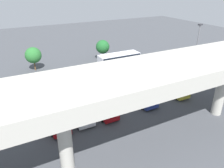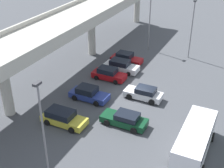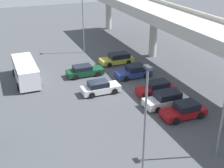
{
  "view_description": "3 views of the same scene",
  "coord_description": "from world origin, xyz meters",
  "px_view_note": "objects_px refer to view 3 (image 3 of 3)",
  "views": [
    {
      "loc": [
        12.33,
        25.34,
        14.38
      ],
      "look_at": [
        -0.56,
        0.69,
        1.43
      ],
      "focal_mm": 35.0,
      "sensor_mm": 36.0,
      "label": 1
    },
    {
      "loc": [
        -29.88,
        -11.24,
        19.22
      ],
      "look_at": [
        -0.91,
        2.86,
        1.6
      ],
      "focal_mm": 50.0,
      "sensor_mm": 36.0,
      "label": 2
    },
    {
      "loc": [
        30.99,
        -11.83,
        15.96
      ],
      "look_at": [
        0.61,
        0.51,
        1.15
      ],
      "focal_mm": 50.0,
      "sensor_mm": 36.0,
      "label": 3
    }
  ],
  "objects_px": {
    "parked_car_3": "(100,88)",
    "parked_car_5": "(166,99)",
    "parked_car_1": "(84,71)",
    "shuttle_bus": "(25,70)",
    "parked_car_2": "(134,72)",
    "parked_car_4": "(156,88)",
    "lamp_post_by_overpass": "(83,21)",
    "lamp_post_near_aisle": "(145,115)",
    "parked_car_0": "(117,59)",
    "parked_car_6": "(184,111)"
  },
  "relations": [
    {
      "from": "parked_car_3",
      "to": "shuttle_bus",
      "type": "relative_size",
      "value": 0.58
    },
    {
      "from": "shuttle_bus",
      "to": "parked_car_3",
      "type": "bearing_deg",
      "value": -132.5
    },
    {
      "from": "parked_car_5",
      "to": "lamp_post_near_aisle",
      "type": "distance_m",
      "value": 12.14
    },
    {
      "from": "parked_car_2",
      "to": "parked_car_4",
      "type": "xyz_separation_m",
      "value": [
        5.6,
        0.17,
        0.01
      ]
    },
    {
      "from": "parked_car_0",
      "to": "shuttle_bus",
      "type": "distance_m",
      "value": 13.29
    },
    {
      "from": "parked_car_4",
      "to": "parked_car_1",
      "type": "bearing_deg",
      "value": -54.27
    },
    {
      "from": "parked_car_6",
      "to": "parked_car_3",
      "type": "bearing_deg",
      "value": -54.53
    },
    {
      "from": "parked_car_0",
      "to": "parked_car_4",
      "type": "bearing_deg",
      "value": 91.16
    },
    {
      "from": "parked_car_0",
      "to": "parked_car_4",
      "type": "relative_size",
      "value": 1.07
    },
    {
      "from": "parked_car_5",
      "to": "lamp_post_near_aisle",
      "type": "bearing_deg",
      "value": 50.07
    },
    {
      "from": "parked_car_1",
      "to": "lamp_post_by_overpass",
      "type": "height_order",
      "value": "lamp_post_by_overpass"
    },
    {
      "from": "parked_car_1",
      "to": "parked_car_0",
      "type": "bearing_deg",
      "value": 23.92
    },
    {
      "from": "parked_car_5",
      "to": "lamp_post_near_aisle",
      "type": "relative_size",
      "value": 0.55
    },
    {
      "from": "parked_car_3",
      "to": "parked_car_5",
      "type": "height_order",
      "value": "parked_car_5"
    },
    {
      "from": "parked_car_0",
      "to": "parked_car_6",
      "type": "relative_size",
      "value": 1.05
    },
    {
      "from": "parked_car_0",
      "to": "parked_car_6",
      "type": "height_order",
      "value": "parked_car_6"
    },
    {
      "from": "lamp_post_by_overpass",
      "to": "parked_car_4",
      "type": "bearing_deg",
      "value": 10.25
    },
    {
      "from": "parked_car_1",
      "to": "parked_car_6",
      "type": "distance_m",
      "value": 15.31
    },
    {
      "from": "parked_car_4",
      "to": "parked_car_5",
      "type": "distance_m",
      "value": 2.94
    },
    {
      "from": "parked_car_5",
      "to": "lamp_post_by_overpass",
      "type": "xyz_separation_m",
      "value": [
        -20.53,
        -2.73,
        4.33
      ]
    },
    {
      "from": "parked_car_1",
      "to": "shuttle_bus",
      "type": "height_order",
      "value": "shuttle_bus"
    },
    {
      "from": "parked_car_1",
      "to": "parked_car_3",
      "type": "distance_m",
      "value": 5.75
    },
    {
      "from": "parked_car_5",
      "to": "shuttle_bus",
      "type": "xyz_separation_m",
      "value": [
        -12.4,
        -12.95,
        0.75
      ]
    },
    {
      "from": "parked_car_2",
      "to": "parked_car_6",
      "type": "bearing_deg",
      "value": 90.75
    },
    {
      "from": "parked_car_5",
      "to": "parked_car_0",
      "type": "bearing_deg",
      "value": -90.96
    },
    {
      "from": "parked_car_0",
      "to": "lamp_post_near_aisle",
      "type": "xyz_separation_m",
      "value": [
        22.61,
        -7.52,
        4.32
      ]
    },
    {
      "from": "parked_car_3",
      "to": "lamp_post_by_overpass",
      "type": "bearing_deg",
      "value": 79.52
    },
    {
      "from": "parked_car_4",
      "to": "parked_car_6",
      "type": "xyz_separation_m",
      "value": [
        5.66,
        -0.03,
        -0.0
      ]
    },
    {
      "from": "parked_car_6",
      "to": "lamp_post_near_aisle",
      "type": "bearing_deg",
      "value": 37.66
    },
    {
      "from": "parked_car_3",
      "to": "parked_car_4",
      "type": "relative_size",
      "value": 1.01
    },
    {
      "from": "parked_car_2",
      "to": "parked_car_6",
      "type": "xyz_separation_m",
      "value": [
        11.26,
        0.15,
        0.0
      ]
    },
    {
      "from": "parked_car_0",
      "to": "parked_car_2",
      "type": "distance_m",
      "value": 5.4
    },
    {
      "from": "parked_car_4",
      "to": "parked_car_5",
      "type": "height_order",
      "value": "parked_car_5"
    },
    {
      "from": "parked_car_4",
      "to": "parked_car_6",
      "type": "relative_size",
      "value": 0.98
    },
    {
      "from": "parked_car_4",
      "to": "lamp_post_by_overpass",
      "type": "bearing_deg",
      "value": -79.75
    },
    {
      "from": "parked_car_6",
      "to": "shuttle_bus",
      "type": "height_order",
      "value": "shuttle_bus"
    },
    {
      "from": "parked_car_2",
      "to": "shuttle_bus",
      "type": "distance_m",
      "value": 13.81
    },
    {
      "from": "shuttle_bus",
      "to": "parked_car_2",
      "type": "bearing_deg",
      "value": -106.39
    },
    {
      "from": "parked_car_1",
      "to": "shuttle_bus",
      "type": "distance_m",
      "value": 7.48
    },
    {
      "from": "parked_car_1",
      "to": "parked_car_5",
      "type": "distance_m",
      "value": 12.63
    },
    {
      "from": "parked_car_3",
      "to": "shuttle_bus",
      "type": "bearing_deg",
      "value": 137.5
    },
    {
      "from": "parked_car_1",
      "to": "parked_car_2",
      "type": "height_order",
      "value": "parked_car_2"
    },
    {
      "from": "parked_car_1",
      "to": "parked_car_2",
      "type": "xyz_separation_m",
      "value": [
        2.81,
        5.88,
        0.05
      ]
    },
    {
      "from": "parked_car_1",
      "to": "parked_car_2",
      "type": "relative_size",
      "value": 1.04
    },
    {
      "from": "parked_car_0",
      "to": "lamp_post_by_overpass",
      "type": "bearing_deg",
      "value": -65.9
    },
    {
      "from": "parked_car_5",
      "to": "lamp_post_near_aisle",
      "type": "height_order",
      "value": "lamp_post_near_aisle"
    },
    {
      "from": "parked_car_2",
      "to": "lamp_post_by_overpass",
      "type": "distance_m",
      "value": 13.14
    },
    {
      "from": "parked_car_3",
      "to": "lamp_post_near_aisle",
      "type": "height_order",
      "value": "lamp_post_near_aisle"
    },
    {
      "from": "shuttle_bus",
      "to": "lamp_post_near_aisle",
      "type": "height_order",
      "value": "lamp_post_near_aisle"
    },
    {
      "from": "parked_car_2",
      "to": "lamp_post_by_overpass",
      "type": "relative_size",
      "value": 0.53
    }
  ]
}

